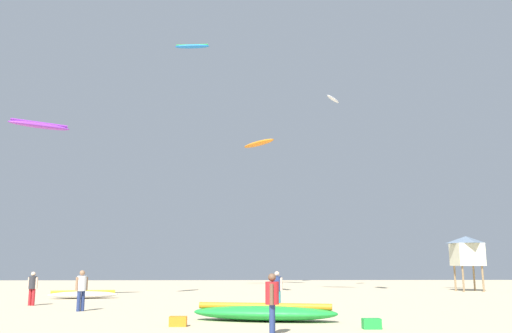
{
  "coord_description": "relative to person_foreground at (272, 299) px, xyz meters",
  "views": [
    {
      "loc": [
        -1.02,
        -11.25,
        1.96
      ],
      "look_at": [
        0.0,
        18.21,
        7.43
      ],
      "focal_mm": 37.35,
      "sensor_mm": 36.0,
      "label": 1
    }
  ],
  "objects": [
    {
      "name": "kite_aloft_2",
      "position": [
        1.01,
        34.93,
        12.63
      ],
      "size": [
        3.61,
        4.29,
        0.59
      ],
      "color": "orange"
    },
    {
      "name": "person_right",
      "position": [
        -7.76,
        8.22,
        0.01
      ],
      "size": [
        0.43,
        0.45,
        1.73
      ],
      "rotation": [
        0.0,
        0.0,
        2.38
      ],
      "color": "navy",
      "rests_on": "ground"
    },
    {
      "name": "person_left",
      "position": [
        0.81,
        9.08,
        -0.03
      ],
      "size": [
        0.48,
        0.38,
        1.68
      ],
      "rotation": [
        0.0,
        0.0,
        4.14
      ],
      "color": "teal",
      "rests_on": "ground"
    },
    {
      "name": "kite_aloft_7",
      "position": [
        7.36,
        29.17,
        15.38
      ],
      "size": [
        1.87,
        2.46,
        0.51
      ],
      "color": "white"
    },
    {
      "name": "lifeguard_tower",
      "position": [
        16.58,
        25.01,
        2.05
      ],
      "size": [
        2.3,
        2.3,
        4.15
      ],
      "color": "#8C704C",
      "rests_on": "ground"
    },
    {
      "name": "person_foreground",
      "position": [
        0.0,
        0.0,
        0.0
      ],
      "size": [
        0.39,
        0.57,
        1.72
      ],
      "rotation": [
        0.0,
        0.0,
        3.01
      ],
      "color": "navy",
      "rests_on": "ground"
    },
    {
      "name": "person_midground",
      "position": [
        -11.11,
        11.59,
        -0.05
      ],
      "size": [
        0.53,
        0.37,
        1.63
      ],
      "rotation": [
        0.0,
        0.0,
        4.46
      ],
      "color": "#B21E23",
      "rests_on": "ground"
    },
    {
      "name": "gear_bag",
      "position": [
        -2.92,
        2.31,
        -0.85
      ],
      "size": [
        0.56,
        0.36,
        0.32
      ],
      "primitive_type": "cube",
      "color": "orange",
      "rests_on": "ground"
    },
    {
      "name": "kite_grounded_mid",
      "position": [
        -0.03,
        3.83,
        -0.71
      ],
      "size": [
        5.4,
        2.61,
        0.61
      ],
      "color": "green",
      "rests_on": "ground"
    },
    {
      "name": "kite_aloft_3",
      "position": [
        -4.91,
        26.57,
        19.02
      ],
      "size": [
        2.98,
        1.13,
        0.45
      ],
      "color": "blue"
    },
    {
      "name": "kite_grounded_far",
      "position": [
        -10.14,
        17.11,
        -0.78
      ],
      "size": [
        4.13,
        2.01,
        0.48
      ],
      "color": "white",
      "rests_on": "ground"
    },
    {
      "name": "cooler_box",
      "position": [
        3.19,
        1.4,
        -0.85
      ],
      "size": [
        0.56,
        0.36,
        0.32
      ],
      "primitive_type": "cube",
      "color": "green",
      "rests_on": "ground"
    },
    {
      "name": "kite_aloft_5",
      "position": [
        -12.79,
        15.33,
        9.1
      ],
      "size": [
        3.5,
        2.67,
        0.56
      ],
      "color": "purple"
    }
  ]
}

